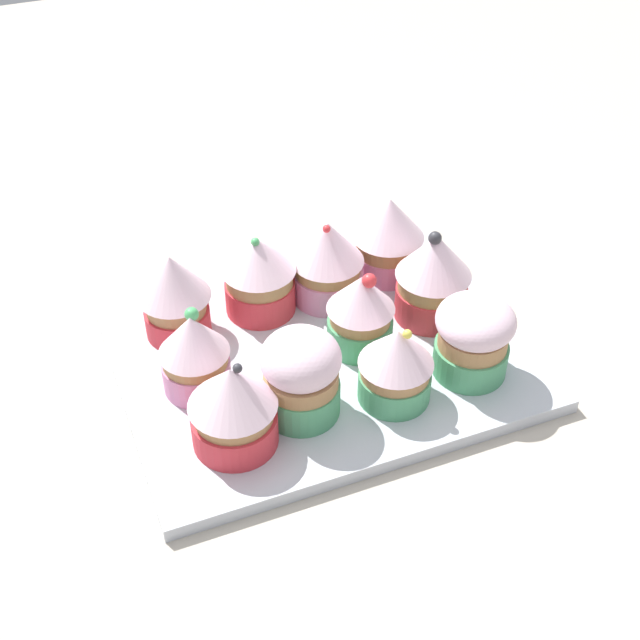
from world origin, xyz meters
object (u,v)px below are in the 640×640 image
object	(u,v)px
cupcake_2	(396,364)
cupcake_1	(301,374)
cupcake_6	(433,275)
cupcake_8	(259,274)
baking_tray	(320,354)
cupcake_7	(174,294)
cupcake_3	(473,336)
cupcake_5	(361,311)
cupcake_9	(328,260)
cupcake_0	(233,406)
cupcake_10	(388,235)
cupcake_4	(194,352)

from	to	relation	value
cupcake_2	cupcake_1	bearing A→B (deg)	170.13
cupcake_6	cupcake_8	world-z (taller)	cupcake_6
baking_tray	cupcake_7	size ratio (longest dim) A/B	4.20
cupcake_1	cupcake_2	distance (cm)	7.11
cupcake_3	cupcake_2	bearing A→B (deg)	-176.48
cupcake_2	cupcake_6	bearing A→B (deg)	47.64
cupcake_5	cupcake_9	xyz separation A→B (cm)	(-0.08, 6.75, 0.30)
cupcake_3	cupcake_5	xyz separation A→B (cm)	(-6.74, 5.92, 0.01)
cupcake_6	cupcake_7	distance (cm)	20.94
cupcake_3	cupcake_5	bearing A→B (deg)	138.72
cupcake_2	cupcake_7	bearing A→B (deg)	135.10
cupcake_5	cupcake_0	bearing A→B (deg)	-153.43
cupcake_6	cupcake_7	bearing A→B (deg)	164.57
cupcake_6	baking_tray	bearing A→B (deg)	-176.68
cupcake_1	cupcake_3	size ratio (longest dim) A/B	1.07
baking_tray	cupcake_2	size ratio (longest dim) A/B	4.73
cupcake_1	cupcake_8	size ratio (longest dim) A/B	0.99
cupcake_6	cupcake_3	bearing A→B (deg)	-92.04
cupcake_6	cupcake_8	distance (cm)	14.27
cupcake_5	cupcake_7	xyz separation A→B (cm)	(-13.19, 6.86, 0.52)
cupcake_2	cupcake_8	xyz separation A→B (cm)	(-6.01, 13.58, 0.32)
cupcake_1	cupcake_8	distance (cm)	12.40
cupcake_1	cupcake_5	xyz separation A→B (cm)	(6.95, 5.11, -0.16)
cupcake_0	cupcake_10	xyz separation A→B (cm)	(18.53, 14.23, 0.39)
cupcake_9	cupcake_0	bearing A→B (deg)	-133.56
cupcake_5	cupcake_9	bearing A→B (deg)	90.65
cupcake_2	cupcake_9	xyz separation A→B (cm)	(-0.13, 13.08, 0.50)
cupcake_3	cupcake_10	world-z (taller)	cupcake_10
cupcake_4	cupcake_9	bearing A→B (deg)	26.25
cupcake_1	cupcake_3	bearing A→B (deg)	-3.37
cupcake_0	cupcake_10	distance (cm)	23.37
cupcake_2	cupcake_9	distance (cm)	13.09
baking_tray	cupcake_4	bearing A→B (deg)	-177.04
cupcake_2	cupcake_4	bearing A→B (deg)	154.25
cupcake_1	cupcake_10	size ratio (longest dim) A/B	0.96
cupcake_9	cupcake_10	world-z (taller)	cupcake_9
cupcake_0	cupcake_1	world-z (taller)	same
cupcake_1	cupcake_4	xyz separation A→B (cm)	(-6.48, 5.28, -0.17)
cupcake_0	cupcake_3	world-z (taller)	cupcake_0
cupcake_2	cupcake_5	bearing A→B (deg)	90.45
cupcake_6	cupcake_10	size ratio (longest dim) A/B	1.11
cupcake_0	cupcake_4	distance (cm)	6.45
cupcake_4	cupcake_7	xyz separation A→B (cm)	(0.24, 6.69, 0.52)
baking_tray	cupcake_6	bearing A→B (deg)	3.32
cupcake_4	cupcake_8	world-z (taller)	cupcake_8
cupcake_2	cupcake_4	world-z (taller)	cupcake_4
cupcake_1	cupcake_3	world-z (taller)	cupcake_1
cupcake_5	cupcake_8	size ratio (longest dim) A/B	0.99
cupcake_9	cupcake_10	bearing A→B (deg)	11.60
cupcake_0	cupcake_9	size ratio (longest dim) A/B	0.93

